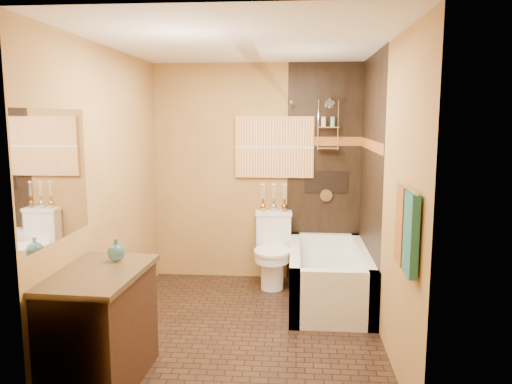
# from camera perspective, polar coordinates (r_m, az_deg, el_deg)

# --- Properties ---
(floor) EXTENTS (3.00, 3.00, 0.00)m
(floor) POSITION_cam_1_polar(r_m,az_deg,el_deg) (4.67, -1.35, -15.36)
(floor) COLOR black
(floor) RESTS_ON ground
(wall_left) EXTENTS (0.02, 3.00, 2.50)m
(wall_left) POSITION_cam_1_polar(r_m,az_deg,el_deg) (4.60, -16.46, 0.16)
(wall_left) COLOR #AF8844
(wall_left) RESTS_ON floor
(wall_right) EXTENTS (0.02, 3.00, 2.50)m
(wall_right) POSITION_cam_1_polar(r_m,az_deg,el_deg) (4.36, 14.49, -0.20)
(wall_right) COLOR #AF8844
(wall_right) RESTS_ON floor
(wall_back) EXTENTS (2.40, 0.02, 2.50)m
(wall_back) POSITION_cam_1_polar(r_m,az_deg,el_deg) (5.80, 0.13, 2.21)
(wall_back) COLOR #AF8844
(wall_back) RESTS_ON floor
(wall_front) EXTENTS (2.40, 0.02, 2.50)m
(wall_front) POSITION_cam_1_polar(r_m,az_deg,el_deg) (2.85, -4.54, -4.54)
(wall_front) COLOR #AF8844
(wall_front) RESTS_ON floor
(ceiling) EXTENTS (3.00, 3.00, 0.00)m
(ceiling) POSITION_cam_1_polar(r_m,az_deg,el_deg) (4.31, -1.47, 16.65)
(ceiling) COLOR silver
(ceiling) RESTS_ON wall_back
(alcove_tile_back) EXTENTS (0.85, 0.01, 2.50)m
(alcove_tile_back) POSITION_cam_1_polar(r_m,az_deg,el_deg) (5.78, 7.81, 2.11)
(alcove_tile_back) COLOR black
(alcove_tile_back) RESTS_ON wall_back
(alcove_tile_right) EXTENTS (0.01, 1.50, 2.50)m
(alcove_tile_right) POSITION_cam_1_polar(r_m,az_deg,el_deg) (5.09, 12.92, 1.09)
(alcove_tile_right) COLOR black
(alcove_tile_right) RESTS_ON wall_right
(mosaic_band_back) EXTENTS (0.85, 0.01, 0.10)m
(mosaic_band_back) POSITION_cam_1_polar(r_m,az_deg,el_deg) (5.74, 7.90, 5.77)
(mosaic_band_back) COLOR #9B401C
(mosaic_band_back) RESTS_ON alcove_tile_back
(mosaic_band_right) EXTENTS (0.01, 1.50, 0.10)m
(mosaic_band_right) POSITION_cam_1_polar(r_m,az_deg,el_deg) (5.05, 12.95, 5.26)
(mosaic_band_right) COLOR #9B401C
(mosaic_band_right) RESTS_ON alcove_tile_right
(alcove_niche) EXTENTS (0.50, 0.01, 0.25)m
(alcove_niche) POSITION_cam_1_polar(r_m,az_deg,el_deg) (5.78, 8.04, 1.11)
(alcove_niche) COLOR black
(alcove_niche) RESTS_ON alcove_tile_back
(shower_fixtures) EXTENTS (0.24, 0.33, 1.16)m
(shower_fixtures) POSITION_cam_1_polar(r_m,az_deg,el_deg) (5.64, 8.22, 6.18)
(shower_fixtures) COLOR silver
(shower_fixtures) RESTS_ON floor
(curtain_rod) EXTENTS (0.03, 1.55, 0.03)m
(curtain_rod) POSITION_cam_1_polar(r_m,az_deg,el_deg) (4.99, 4.11, 10.00)
(curtain_rod) COLOR silver
(curtain_rod) RESTS_ON wall_back
(towel_bar) EXTENTS (0.02, 0.55, 0.02)m
(towel_bar) POSITION_cam_1_polar(r_m,az_deg,el_deg) (3.30, 16.85, 0.44)
(towel_bar) COLOR silver
(towel_bar) RESTS_ON wall_right
(towel_teal) EXTENTS (0.05, 0.22, 0.52)m
(towel_teal) POSITION_cam_1_polar(r_m,az_deg,el_deg) (3.23, 17.30, -4.64)
(towel_teal) COLOR #1B5A4F
(towel_teal) RESTS_ON towel_bar
(towel_rust) EXTENTS (0.05, 0.22, 0.52)m
(towel_rust) POSITION_cam_1_polar(r_m,az_deg,el_deg) (3.47, 16.37, -3.66)
(towel_rust) COLOR brown
(towel_rust) RESTS_ON towel_bar
(sunset_painting) EXTENTS (0.90, 0.04, 0.70)m
(sunset_painting) POSITION_cam_1_polar(r_m,az_deg,el_deg) (5.73, 2.11, 5.14)
(sunset_painting) COLOR #C46B2E
(sunset_painting) RESTS_ON wall_back
(vanity_mirror) EXTENTS (0.01, 1.00, 0.90)m
(vanity_mirror) POSITION_cam_1_polar(r_m,az_deg,el_deg) (3.65, -22.04, 1.73)
(vanity_mirror) COLOR white
(vanity_mirror) RESTS_ON wall_left
(bathtub) EXTENTS (0.80, 1.50, 0.55)m
(bathtub) POSITION_cam_1_polar(r_m,az_deg,el_deg) (5.28, 8.31, -9.99)
(bathtub) COLOR white
(bathtub) RESTS_ON floor
(toilet) EXTENTS (0.42, 0.62, 0.82)m
(toilet) POSITION_cam_1_polar(r_m,az_deg,el_deg) (5.65, 1.93, -6.60)
(toilet) COLOR white
(toilet) RESTS_ON floor
(vanity) EXTENTS (0.62, 0.97, 0.84)m
(vanity) POSITION_cam_1_polar(r_m,az_deg,el_deg) (3.82, -17.43, -14.57)
(vanity) COLOR black
(vanity) RESTS_ON floor
(teal_bottle) EXTENTS (0.17, 0.17, 0.20)m
(teal_bottle) POSITION_cam_1_polar(r_m,az_deg,el_deg) (3.86, -15.70, -6.41)
(teal_bottle) COLOR #24626E
(teal_bottle) RESTS_ON vanity
(bud_vases) EXTENTS (0.31, 0.07, 0.31)m
(bud_vases) POSITION_cam_1_polar(r_m,az_deg,el_deg) (5.71, 2.05, -0.55)
(bud_vases) COLOR #D08B41
(bud_vases) RESTS_ON toilet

